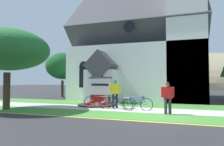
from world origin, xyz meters
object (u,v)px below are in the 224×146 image
at_px(bicycle_green, 120,103).
at_px(cyclist_in_red_jersey, 168,96).
at_px(church_sign, 100,87).
at_px(cyclist_in_white_jersey, 115,91).
at_px(yard_deciduous_tree, 63,66).
at_px(bicycle_white, 98,102).
at_px(verge_sapling, 8,50).
at_px(bicycle_black, 138,104).

relative_size(bicycle_green, cyclist_in_red_jersey, 1.05).
relative_size(church_sign, cyclist_in_red_jersey, 1.23).
relative_size(bicycle_green, cyclist_in_white_jersey, 0.96).
bearing_deg(church_sign, cyclist_in_red_jersey, -30.47).
xyz_separation_m(cyclist_in_red_jersey, yard_deciduous_tree, (-11.21, 7.97, 2.37)).
height_order(cyclist_in_white_jersey, yard_deciduous_tree, yard_deciduous_tree).
bearing_deg(bicycle_green, church_sign, 135.00).
relative_size(bicycle_white, bicycle_green, 1.03).
bearing_deg(bicycle_green, verge_sapling, -163.83).
xyz_separation_m(church_sign, bicycle_green, (2.08, -2.08, -0.91)).
height_order(church_sign, cyclist_in_red_jersey, church_sign).
bearing_deg(bicycle_black, bicycle_green, -171.97).
height_order(bicycle_white, yard_deciduous_tree, yard_deciduous_tree).
bearing_deg(bicycle_white, bicycle_black, 2.40).
height_order(bicycle_black, bicycle_white, bicycle_black).
height_order(cyclist_in_red_jersey, cyclist_in_white_jersey, cyclist_in_white_jersey).
xyz_separation_m(yard_deciduous_tree, verge_sapling, (1.84, -9.10, 0.28)).
bearing_deg(yard_deciduous_tree, bicycle_black, -36.58).
height_order(bicycle_green, yard_deciduous_tree, yard_deciduous_tree).
bearing_deg(church_sign, yard_deciduous_tree, 141.20).
height_order(church_sign, cyclist_in_white_jersey, church_sign).
height_order(bicycle_green, verge_sapling, verge_sapling).
bearing_deg(cyclist_in_red_jersey, church_sign, 149.53).
height_order(bicycle_white, cyclist_in_white_jersey, cyclist_in_white_jersey).
distance_m(bicycle_white, yard_deciduous_tree, 10.42).
height_order(church_sign, bicycle_green, church_sign).
bearing_deg(cyclist_in_white_jersey, verge_sapling, -157.44).
height_order(bicycle_black, verge_sapling, verge_sapling).
relative_size(bicycle_green, yard_deciduous_tree, 0.36).
bearing_deg(bicycle_black, bicycle_white, -177.60).
height_order(bicycle_black, cyclist_in_white_jersey, cyclist_in_white_jersey).
bearing_deg(yard_deciduous_tree, cyclist_in_red_jersey, -35.40).
distance_m(bicycle_white, verge_sapling, 6.37).
bearing_deg(cyclist_in_white_jersey, cyclist_in_red_jersey, -23.20).
bearing_deg(verge_sapling, bicycle_black, 15.08).
bearing_deg(bicycle_black, yard_deciduous_tree, 143.42).
xyz_separation_m(bicycle_green, yard_deciduous_tree, (-8.43, 7.19, 2.94)).
relative_size(church_sign, yard_deciduous_tree, 0.42).
xyz_separation_m(bicycle_green, verge_sapling, (-6.59, -1.91, 3.22)).
height_order(bicycle_green, cyclist_in_white_jersey, cyclist_in_white_jersey).
distance_m(bicycle_white, cyclist_in_red_jersey, 4.34).
xyz_separation_m(bicycle_white, yard_deciduous_tree, (-6.99, 7.15, 2.93)).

